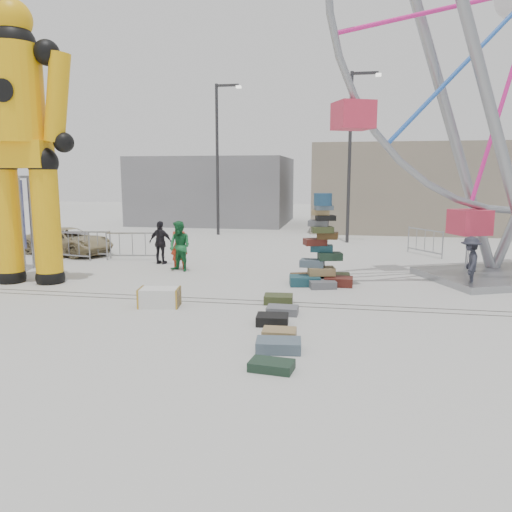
% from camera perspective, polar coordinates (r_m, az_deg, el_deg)
% --- Properties ---
extents(ground, '(90.00, 90.00, 0.00)m').
position_cam_1_polar(ground, '(12.34, -3.71, -6.13)').
color(ground, '#9E9E99').
rests_on(ground, ground).
extents(track_line_near, '(40.00, 0.04, 0.01)m').
position_cam_1_polar(track_line_near, '(12.90, -3.07, -5.42)').
color(track_line_near, '#47443F').
rests_on(track_line_near, ground).
extents(track_line_far, '(40.00, 0.04, 0.01)m').
position_cam_1_polar(track_line_far, '(13.28, -2.68, -4.99)').
color(track_line_far, '#47443F').
rests_on(track_line_far, ground).
extents(building_right, '(12.00, 8.00, 5.00)m').
position_cam_1_polar(building_right, '(31.82, 17.75, 7.46)').
color(building_right, gray).
rests_on(building_right, ground).
extents(building_left, '(10.00, 8.00, 4.40)m').
position_cam_1_polar(building_left, '(34.72, -4.70, 7.48)').
color(building_left, gray).
rests_on(building_left, ground).
extents(lamp_post_right, '(1.41, 0.25, 8.00)m').
position_cam_1_polar(lamp_post_right, '(24.58, 10.89, 11.94)').
color(lamp_post_right, '#2D2D30').
rests_on(lamp_post_right, ground).
extents(lamp_post_left, '(1.41, 0.25, 8.00)m').
position_cam_1_polar(lamp_post_left, '(27.42, -4.26, 11.78)').
color(lamp_post_left, '#2D2D30').
rests_on(lamp_post_left, ground).
extents(suitcase_tower, '(1.94, 1.71, 2.74)m').
position_cam_1_polar(suitcase_tower, '(15.11, 7.46, -0.36)').
color(suitcase_tower, '#1B4853').
rests_on(suitcase_tower, ground).
extents(crash_test_dummy, '(3.36, 1.48, 8.44)m').
position_cam_1_polar(crash_test_dummy, '(16.56, -25.35, 12.48)').
color(crash_test_dummy, black).
rests_on(crash_test_dummy, ground).
extents(steamer_trunk, '(1.08, 0.72, 0.47)m').
position_cam_1_polar(steamer_trunk, '(12.77, -10.98, -4.67)').
color(steamer_trunk, silver).
rests_on(steamer_trunk, ground).
extents(row_case_0, '(0.76, 0.58, 0.22)m').
position_cam_1_polar(row_case_0, '(12.89, 2.58, -4.94)').
color(row_case_0, '#394321').
rests_on(row_case_0, ground).
extents(row_case_1, '(0.74, 0.49, 0.19)m').
position_cam_1_polar(row_case_1, '(11.93, 3.04, -6.21)').
color(row_case_1, slate).
rests_on(row_case_1, ground).
extents(row_case_2, '(0.73, 0.59, 0.22)m').
position_cam_1_polar(row_case_2, '(11.11, 1.88, -7.28)').
color(row_case_2, black).
rests_on(row_case_2, ground).
extents(row_case_3, '(0.69, 0.51, 0.19)m').
position_cam_1_polar(row_case_3, '(10.22, 2.68, -8.85)').
color(row_case_3, '#997D4E').
rests_on(row_case_3, ground).
extents(row_case_4, '(0.89, 0.62, 0.22)m').
position_cam_1_polar(row_case_4, '(9.51, 2.59, -10.17)').
color(row_case_4, '#4E606F').
rests_on(row_case_4, ground).
extents(row_case_5, '(0.79, 0.55, 0.16)m').
position_cam_1_polar(row_case_5, '(8.65, 1.79, -12.40)').
color(row_case_5, '#1B3224').
rests_on(row_case_5, ground).
extents(barricade_dummy_a, '(1.98, 0.52, 1.10)m').
position_cam_1_polar(barricade_dummy_a, '(20.70, -20.62, 1.12)').
color(barricade_dummy_a, gray).
rests_on(barricade_dummy_a, ground).
extents(barricade_dummy_b, '(1.99, 0.40, 1.10)m').
position_cam_1_polar(barricade_dummy_b, '(20.78, -18.94, 1.24)').
color(barricade_dummy_b, gray).
rests_on(barricade_dummy_b, ground).
extents(barricade_dummy_c, '(1.99, 0.44, 1.10)m').
position_cam_1_polar(barricade_dummy_c, '(19.84, -13.93, 1.11)').
color(barricade_dummy_c, gray).
rests_on(barricade_dummy_c, ground).
extents(barricade_wheel_front, '(0.34, 2.00, 1.10)m').
position_cam_1_polar(barricade_wheel_front, '(17.03, 23.21, -0.68)').
color(barricade_wheel_front, gray).
rests_on(barricade_wheel_front, ground).
extents(barricade_wheel_back, '(1.18, 1.73, 1.10)m').
position_cam_1_polar(barricade_wheel_back, '(21.57, 18.73, 1.53)').
color(barricade_wheel_back, gray).
rests_on(barricade_wheel_back, ground).
extents(pedestrian_red, '(0.70, 0.56, 1.66)m').
position_cam_1_polar(pedestrian_red, '(17.63, -8.77, 1.20)').
color(pedestrian_red, red).
rests_on(pedestrian_red, ground).
extents(pedestrian_green, '(1.03, 0.94, 1.72)m').
position_cam_1_polar(pedestrian_green, '(17.21, -8.71, 1.11)').
color(pedestrian_green, '#196733').
rests_on(pedestrian_green, ground).
extents(pedestrian_black, '(0.98, 0.52, 1.60)m').
position_cam_1_polar(pedestrian_black, '(18.73, -10.82, 1.52)').
color(pedestrian_black, black).
rests_on(pedestrian_black, ground).
extents(pedestrian_grey, '(0.72, 1.07, 1.52)m').
position_cam_1_polar(pedestrian_grey, '(15.71, 23.27, -0.69)').
color(pedestrian_grey, '#23252F').
rests_on(pedestrian_grey, ground).
extents(parked_suv, '(4.28, 2.81, 1.09)m').
position_cam_1_polar(parked_suv, '(22.10, -20.67, 1.60)').
color(parked_suv, '#9B8D64').
rests_on(parked_suv, ground).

